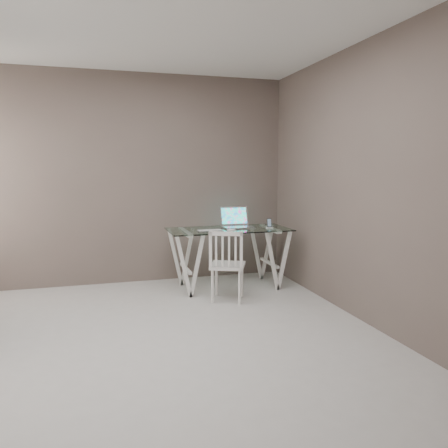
# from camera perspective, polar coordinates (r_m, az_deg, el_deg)

# --- Properties ---
(room) EXTENTS (4.50, 4.52, 2.71)m
(room) POSITION_cam_1_polar(r_m,az_deg,el_deg) (3.56, -9.77, 10.69)
(room) COLOR #B7B4B0
(room) RESTS_ON ground
(desk) EXTENTS (1.50, 0.70, 0.75)m
(desk) POSITION_cam_1_polar(r_m,az_deg,el_deg) (5.49, 0.63, -4.39)
(desk) COLOR silver
(desk) RESTS_ON ground
(chair) EXTENTS (0.49, 0.49, 0.82)m
(chair) POSITION_cam_1_polar(r_m,az_deg,el_deg) (4.89, 0.39, -5.04)
(chair) COLOR white
(chair) RESTS_ON ground
(laptop) EXTENTS (0.37, 0.34, 0.25)m
(laptop) POSITION_cam_1_polar(r_m,az_deg,el_deg) (5.58, 1.62, 0.22)
(laptop) COLOR silver
(laptop) RESTS_ON desk
(keyboard) EXTENTS (0.31, 0.13, 0.01)m
(keyboard) POSITION_cam_1_polar(r_m,az_deg,el_deg) (5.26, -1.86, -0.85)
(keyboard) COLOR silver
(keyboard) RESTS_ON desk
(mouse) EXTENTS (0.11, 0.06, 0.03)m
(mouse) POSITION_cam_1_polar(r_m,az_deg,el_deg) (5.19, 0.94, -0.82)
(mouse) COLOR white
(mouse) RESTS_ON desk
(phone_dock) EXTENTS (0.07, 0.07, 0.12)m
(phone_dock) POSITION_cam_1_polar(r_m,az_deg,el_deg) (5.51, 5.94, -0.19)
(phone_dock) COLOR white
(phone_dock) RESTS_ON desk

